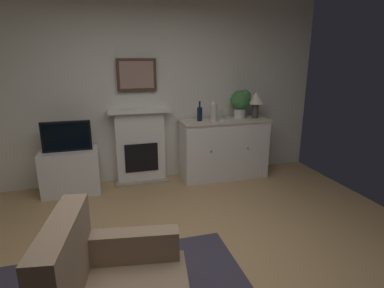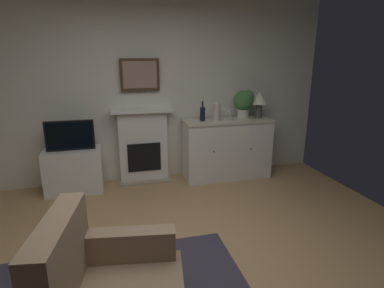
{
  "view_description": "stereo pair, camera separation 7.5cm",
  "coord_description": "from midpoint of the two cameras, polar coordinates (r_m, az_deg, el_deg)",
  "views": [
    {
      "loc": [
        -0.61,
        -2.17,
        1.81
      ],
      "look_at": [
        0.18,
        0.61,
        1.0
      ],
      "focal_mm": 29.04,
      "sensor_mm": 36.0,
      "label": 1
    },
    {
      "loc": [
        -0.53,
        -2.19,
        1.81
      ],
      "look_at": [
        0.18,
        0.61,
        1.0
      ],
      "focal_mm": 29.04,
      "sensor_mm": 36.0,
      "label": 2
    }
  ],
  "objects": [
    {
      "name": "ground_plane",
      "position": [
        2.92,
        0.27,
        -23.89
      ],
      "size": [
        5.34,
        4.85,
        0.1
      ],
      "primitive_type": "cube",
      "color": "tan",
      "rests_on": "ground"
    },
    {
      "name": "wall_rear",
      "position": [
        4.63,
        -7.34,
        9.82
      ],
      "size": [
        5.34,
        0.06,
        2.69
      ],
      "primitive_type": "cube",
      "color": "silver",
      "rests_on": "ground_plane"
    },
    {
      "name": "fireplace_unit",
      "position": [
        4.64,
        -8.49,
        -0.25
      ],
      "size": [
        0.87,
        0.3,
        1.1
      ],
      "color": "white",
      "rests_on": "ground_plane"
    },
    {
      "name": "framed_picture",
      "position": [
        4.52,
        -9.08,
        12.44
      ],
      "size": [
        0.55,
        0.04,
        0.45
      ],
      "color": "#473323"
    },
    {
      "name": "sideboard_cabinet",
      "position": [
        4.78,
        6.88,
        -0.87
      ],
      "size": [
        1.33,
        0.49,
        0.91
      ],
      "color": "white",
      "rests_on": "ground_plane"
    },
    {
      "name": "table_lamp",
      "position": [
        4.83,
        12.71,
        7.91
      ],
      "size": [
        0.26,
        0.26,
        0.4
      ],
      "color": "#4C4742",
      "rests_on": "sideboard_cabinet"
    },
    {
      "name": "wine_bottle",
      "position": [
        4.54,
        2.42,
        5.6
      ],
      "size": [
        0.08,
        0.08,
        0.29
      ],
      "color": "black",
      "rests_on": "sideboard_cabinet"
    },
    {
      "name": "wine_glass_left",
      "position": [
        4.59,
        6.53,
        5.81
      ],
      "size": [
        0.07,
        0.07,
        0.16
      ],
      "color": "silver",
      "rests_on": "sideboard_cabinet"
    },
    {
      "name": "wine_glass_center",
      "position": [
        4.67,
        7.63,
        5.93
      ],
      "size": [
        0.07,
        0.07,
        0.16
      ],
      "color": "silver",
      "rests_on": "sideboard_cabinet"
    },
    {
      "name": "vase_decorative",
      "position": [
        4.54,
        5.03,
        5.96
      ],
      "size": [
        0.11,
        0.11,
        0.28
      ],
      "color": "beige",
      "rests_on": "sideboard_cabinet"
    },
    {
      "name": "tv_cabinet",
      "position": [
        4.57,
        -20.4,
        -4.58
      ],
      "size": [
        0.75,
        0.42,
        0.6
      ],
      "color": "white",
      "rests_on": "ground_plane"
    },
    {
      "name": "tv_set",
      "position": [
        4.41,
        -21.05,
        1.46
      ],
      "size": [
        0.62,
        0.07,
        0.4
      ],
      "color": "black",
      "rests_on": "tv_cabinet"
    },
    {
      "name": "potted_plant_small",
      "position": [
        4.78,
        10.01,
        7.7
      ],
      "size": [
        0.3,
        0.3,
        0.43
      ],
      "color": "beige",
      "rests_on": "sideboard_cabinet"
    }
  ]
}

